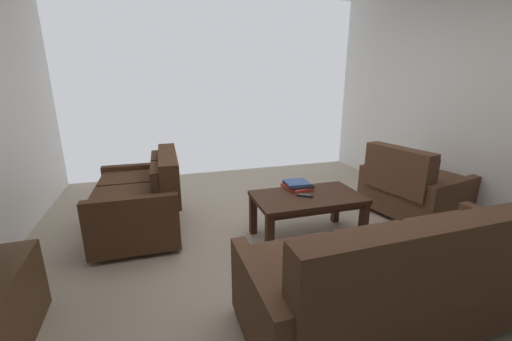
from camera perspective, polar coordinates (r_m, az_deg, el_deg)
ground_plane at (r=3.14m, az=3.32°, el=-14.24°), size 4.85×5.54×0.01m
wall_left at (r=4.22m, az=36.95°, el=10.81°), size 0.12×5.54×2.83m
sofa_main at (r=2.36m, az=25.44°, el=-16.59°), size 2.11×0.86×0.88m
loveseat_near at (r=3.56m, az=-19.61°, el=-4.83°), size 0.85×1.24×0.84m
coffee_table at (r=3.23m, az=9.17°, el=-5.59°), size 1.06×0.61×0.47m
armchair_side at (r=4.16m, az=26.23°, el=-2.74°), size 1.07×1.15×0.86m
book_stack at (r=3.37m, az=7.38°, el=-2.60°), size 0.28×0.33×0.07m
tv_remote at (r=3.16m, az=8.73°, el=-4.44°), size 0.16×0.13×0.02m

